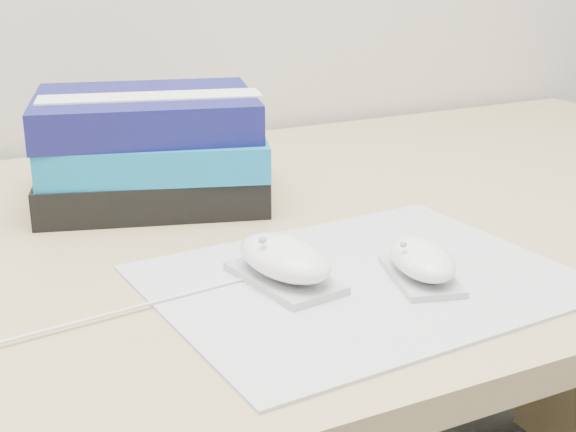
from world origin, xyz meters
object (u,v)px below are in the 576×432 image
mouse_rear (285,261)px  book_stack (151,148)px  mouse_front (422,262)px  desk (267,367)px

mouse_rear → book_stack: (-0.03, 0.31, 0.04)m
mouse_rear → book_stack: 0.31m
mouse_rear → mouse_front: size_ratio=1.12×
desk → mouse_rear: mouse_rear is taller
mouse_rear → mouse_front: 0.13m
mouse_front → mouse_rear: bearing=155.9°
mouse_rear → book_stack: size_ratio=0.39×
book_stack → mouse_rear: bearing=-85.1°
mouse_rear → mouse_front: bearing=-24.1°
book_stack → desk: bearing=-27.8°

